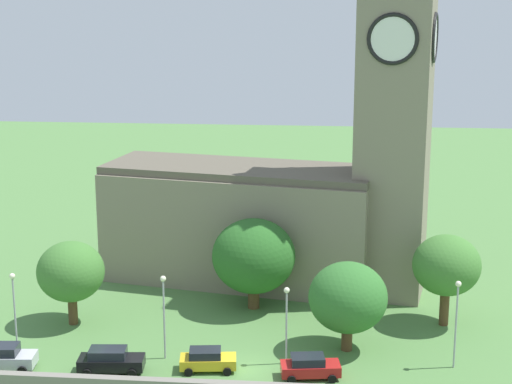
% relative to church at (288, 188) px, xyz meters
% --- Properties ---
extents(ground_plane, '(200.00, 200.00, 0.00)m').
position_rel_church_xyz_m(ground_plane, '(-2.25, -3.89, -9.17)').
color(ground_plane, '#517F42').
extents(church, '(31.27, 13.82, 32.69)m').
position_rel_church_xyz_m(church, '(0.00, 0.00, 0.00)').
color(church, gray).
rests_on(church, ground).
extents(car_silver, '(4.69, 2.50, 1.90)m').
position_rel_church_xyz_m(car_silver, '(-19.52, -20.57, -8.22)').
color(car_silver, silver).
rests_on(car_silver, ground).
extents(car_black, '(4.85, 2.46, 1.83)m').
position_rel_church_xyz_m(car_black, '(-11.64, -20.28, -8.25)').
color(car_black, black).
rests_on(car_black, ground).
extents(car_yellow, '(4.25, 2.43, 1.64)m').
position_rel_church_xyz_m(car_yellow, '(-4.72, -19.33, -8.34)').
color(car_yellow, gold).
rests_on(car_yellow, ground).
extents(car_red, '(4.43, 2.57, 1.67)m').
position_rel_church_xyz_m(car_red, '(2.71, -19.80, -8.33)').
color(car_red, red).
rests_on(car_red, ground).
extents(streetlamp_west_end, '(0.44, 0.44, 6.30)m').
position_rel_church_xyz_m(streetlamp_west_end, '(-19.71, -17.42, -4.91)').
color(streetlamp_west_end, '#9EA0A5').
rests_on(streetlamp_west_end, ground).
extents(streetlamp_west_mid, '(0.44, 0.44, 6.53)m').
position_rel_church_xyz_m(streetlamp_west_mid, '(-8.20, -17.58, -4.77)').
color(streetlamp_west_mid, '#9EA0A5').
rests_on(streetlamp_west_mid, ground).
extents(streetlamp_central, '(0.44, 0.44, 5.97)m').
position_rel_church_xyz_m(streetlamp_central, '(0.91, -17.65, -5.10)').
color(streetlamp_central, '#9EA0A5').
rests_on(streetlamp_central, ground).
extents(streetlamp_east_mid, '(0.44, 0.44, 6.68)m').
position_rel_church_xyz_m(streetlamp_east_mid, '(13.17, -17.15, -4.68)').
color(streetlamp_east_mid, '#9EA0A5').
rests_on(streetlamp_east_mid, ground).
extents(tree_by_tower, '(7.18, 7.18, 7.97)m').
position_rel_church_xyz_m(tree_by_tower, '(-2.55, -6.74, -4.46)').
color(tree_by_tower, brown).
rests_on(tree_by_tower, ground).
extents(tree_churchyard, '(5.55, 5.55, 7.67)m').
position_rel_church_xyz_m(tree_churchyard, '(13.46, -9.05, -4.04)').
color(tree_churchyard, brown).
rests_on(tree_churchyard, ground).
extents(tree_riverside_west, '(6.01, 6.01, 6.99)m').
position_rel_church_xyz_m(tree_riverside_west, '(5.40, -14.81, -4.91)').
color(tree_riverside_west, brown).
rests_on(tree_riverside_west, ground).
extents(tree_riverside_east, '(5.52, 5.52, 7.05)m').
position_rel_church_xyz_m(tree_riverside_east, '(-17.11, -11.69, -4.64)').
color(tree_riverside_east, brown).
rests_on(tree_riverside_east, ground).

